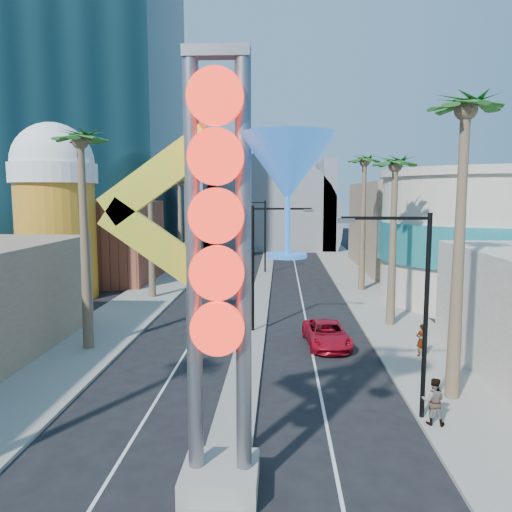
{
  "coord_description": "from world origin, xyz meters",
  "views": [
    {
      "loc": [
        1.73,
        -10.62,
        8.66
      ],
      "look_at": [
        0.28,
        18.25,
        5.1
      ],
      "focal_mm": 35.0,
      "sensor_mm": 36.0,
      "label": 1
    }
  ],
  "objects_px": {
    "pedestrian_b": "(434,401)",
    "pedestrian_a": "(421,340)",
    "red_pickup": "(327,334)",
    "neon_sign": "(248,244)"
  },
  "relations": [
    {
      "from": "pedestrian_b",
      "to": "pedestrian_a",
      "type": "bearing_deg",
      "value": -89.36
    },
    {
      "from": "red_pickup",
      "to": "pedestrian_b",
      "type": "relative_size",
      "value": 2.81
    },
    {
      "from": "pedestrian_b",
      "to": "neon_sign",
      "type": "bearing_deg",
      "value": 46.93
    },
    {
      "from": "neon_sign",
      "to": "pedestrian_b",
      "type": "xyz_separation_m",
      "value": [
        6.62,
        4.45,
        -6.27
      ]
    },
    {
      "from": "red_pickup",
      "to": "pedestrian_b",
      "type": "xyz_separation_m",
      "value": [
        3.04,
        -10.02,
        0.35
      ]
    },
    {
      "from": "pedestrian_a",
      "to": "pedestrian_b",
      "type": "bearing_deg",
      "value": 58.94
    },
    {
      "from": "pedestrian_a",
      "to": "pedestrian_b",
      "type": "relative_size",
      "value": 0.98
    },
    {
      "from": "pedestrian_b",
      "to": "red_pickup",
      "type": "bearing_deg",
      "value": -60.05
    },
    {
      "from": "neon_sign",
      "to": "pedestrian_a",
      "type": "bearing_deg",
      "value": 56.02
    },
    {
      "from": "neon_sign",
      "to": "red_pickup",
      "type": "height_order",
      "value": "neon_sign"
    }
  ]
}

